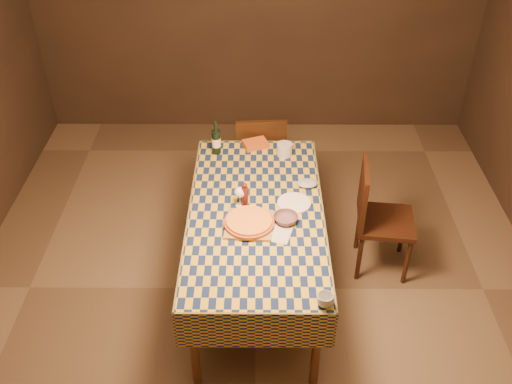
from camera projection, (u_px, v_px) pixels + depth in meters
room at (256, 140)px, 3.60m from camera, size 5.00×5.10×2.70m
dining_table at (256, 220)px, 3.99m from camera, size 0.94×1.84×0.77m
cutting_board at (249, 225)px, 3.82m from camera, size 0.33×0.33×0.02m
pizza at (249, 222)px, 3.80m from camera, size 0.45×0.45×0.03m
pepper_mill at (245, 195)px, 3.94m from camera, size 0.05×0.05×0.19m
bowl at (286, 219)px, 3.84m from camera, size 0.20×0.20×0.05m
wine_glass at (240, 193)px, 3.93m from camera, size 0.09×0.09×0.15m
wine_bottle at (216, 141)px, 4.48m from camera, size 0.09×0.09×0.28m
deli_tub at (284, 149)px, 4.48m from camera, size 0.14×0.14×0.10m
takeout_container at (255, 144)px, 4.60m from camera, size 0.22×0.19×0.05m
white_plate at (294, 203)px, 4.01m from camera, size 0.31×0.31×0.01m
tumbler at (325, 300)px, 3.25m from camera, size 0.13×0.13×0.08m
flour_patch at (272, 232)px, 3.77m from camera, size 0.28×0.25×0.00m
flour_bag at (307, 183)px, 4.17m from camera, size 0.17×0.14×0.04m
chair_far at (260, 155)px, 4.96m from camera, size 0.45×0.45×0.93m
chair_right at (376, 213)px, 4.32m from camera, size 0.47×0.47×0.93m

